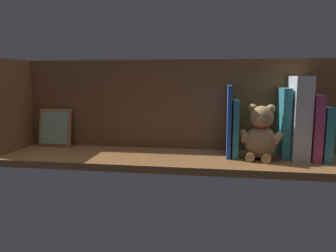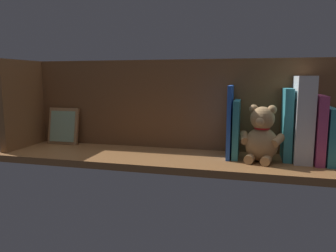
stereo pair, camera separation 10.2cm
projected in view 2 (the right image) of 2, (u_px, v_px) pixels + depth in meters
ground_plane at (168, 159)px, 103.71cm from camera, size 112.01×27.31×2.20cm
shelf_back_panel at (176, 105)px, 112.16cm from camera, size 112.01×1.50×31.03cm
shelf_side_divider at (22, 104)px, 114.62cm from camera, size 2.40×21.31×31.03cm
book_0 at (328, 135)px, 93.54cm from camera, size 2.46×14.22×16.30cm
book_1 at (318, 129)px, 94.02cm from camera, size 2.48×14.19×19.86cm
dictionary_thick_white at (303, 119)px, 95.06cm from camera, size 5.03×13.17×25.37cm
book_2 at (287, 124)px, 97.28cm from camera, size 2.73×11.50×21.72cm
teddy_bear at (261, 137)px, 95.34cm from camera, size 13.41×12.26×16.92cm
book_3 at (236, 129)px, 100.77cm from camera, size 1.83×12.57×17.90cm
book_4 at (230, 121)px, 100.67cm from camera, size 1.23×13.10×22.47cm
picture_frame_leaning at (63, 126)px, 120.88cm from camera, size 12.00×3.87×13.72cm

